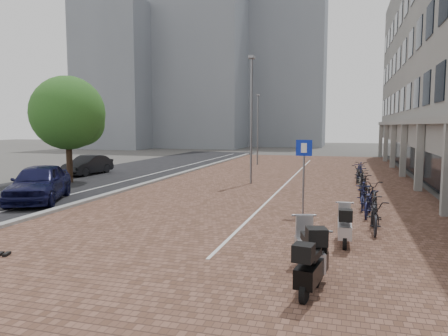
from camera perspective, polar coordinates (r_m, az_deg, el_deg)
ground at (r=13.76m, az=-7.05°, el=-7.83°), size 140.00×140.00×0.00m
plaza_brick at (r=24.71m, az=8.37°, el=-1.76°), size 14.50×42.00×0.04m
street_asphalt at (r=28.36m, az=-14.22°, el=-0.92°), size 8.00×50.00×0.03m
curb at (r=26.60m, az=-6.96°, el=-1.08°), size 0.35×42.00×0.14m
lane_line at (r=27.41m, az=-10.62°, el=-1.03°), size 0.12×44.00×0.00m
parking_line at (r=24.68m, az=8.83°, el=-1.72°), size 0.10×30.00×0.00m
bg_towers at (r=65.18m, az=-1.63°, el=15.26°), size 33.00×23.00×32.00m
car_navy at (r=19.46m, az=-23.85°, el=-1.87°), size 3.69×5.08×1.61m
car_dark at (r=29.01m, az=-18.02°, el=0.38°), size 1.53×3.94×1.28m
shoes at (r=11.88m, az=-27.92°, el=-10.45°), size 0.43×0.39×0.09m
scooter_front at (r=11.92m, az=16.09°, el=-7.43°), size 0.54×1.61×1.10m
scooter_mid at (r=8.45m, az=11.90°, el=-12.68°), size 0.78×1.72×1.14m
scooter_back at (r=9.30m, az=11.50°, el=-10.62°), size 1.02×1.89×1.24m
parking_sign at (r=15.19m, az=10.80°, el=0.53°), size 0.57×0.10×2.73m
lamp_near at (r=23.04m, az=3.73°, el=6.32°), size 0.12×0.12×6.89m
lamp_far at (r=34.22m, az=4.59°, el=5.13°), size 0.12×0.12×5.70m
street_tree at (r=25.26m, az=-20.17°, el=6.77°), size 4.13×4.13×6.00m
bike_row at (r=20.38m, az=18.52°, el=-2.15°), size 1.19×15.79×1.05m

